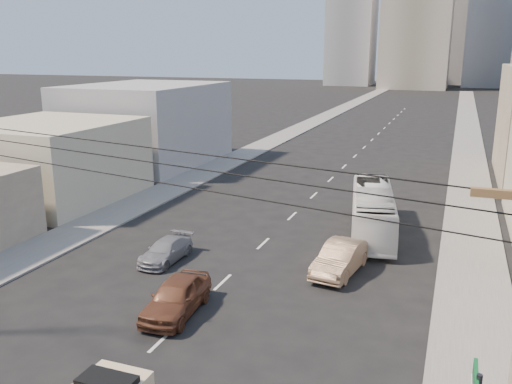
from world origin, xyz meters
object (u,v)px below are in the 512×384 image
Objects in this scene: city_bus at (372,211)px; sedan_grey at (166,251)px; sedan_brown at (176,297)px; sedan_tan at (341,258)px.

city_bus is 2.59× the size of sedan_grey.
city_bus is 13.20m from sedan_grey.
sedan_brown is 9.10m from sedan_tan.
sedan_brown is at bearing -124.42° from city_bus.
sedan_tan is at bearing 46.08° from sedan_brown.
sedan_tan is 1.20× the size of sedan_grey.
sedan_tan is at bearing 11.61° from sedan_grey.
city_bus reaches higher than sedan_grey.
sedan_brown is 0.96× the size of sedan_tan.
sedan_brown is at bearing -121.53° from sedan_tan.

